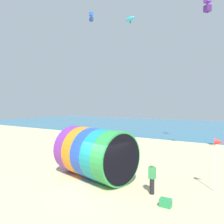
{
  "coord_description": "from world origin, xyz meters",
  "views": [
    {
      "loc": [
        7.07,
        -9.6,
        4.59
      ],
      "look_at": [
        -1.46,
        3.27,
        4.12
      ],
      "focal_mm": 35.0,
      "sensor_mm": 36.0,
      "label": 1
    }
  ],
  "objects": [
    {
      "name": "kite_purple_box",
      "position": [
        2.58,
        15.45,
        15.31
      ],
      "size": [
        0.84,
        0.84,
        1.71
      ],
      "color": "purple"
    },
    {
      "name": "ground_plane",
      "position": [
        0.0,
        0.0,
        0.0
      ],
      "size": [
        120.0,
        120.0,
        0.0
      ],
      "primitive_type": "plane",
      "color": "#CCBA8C"
    },
    {
      "name": "sea",
      "position": [
        0.0,
        38.42,
        0.05
      ],
      "size": [
        120.0,
        40.0,
        0.1
      ],
      "primitive_type": "cube",
      "color": "teal",
      "rests_on": "ground"
    },
    {
      "name": "kite_blue_box",
      "position": [
        -10.48,
        12.16,
        15.75
      ],
      "size": [
        0.53,
        0.53,
        1.12
      ],
      "color": "blue"
    },
    {
      "name": "kite_handler",
      "position": [
        2.63,
        0.85,
        0.84
      ],
      "size": [
        0.4,
        0.29,
        1.65
      ],
      "color": "black",
      "rests_on": "ground"
    },
    {
      "name": "beach_flag",
      "position": [
        5.45,
        3.04,
        2.53
      ],
      "size": [
        0.47,
        0.36,
        2.85
      ],
      "color": "silver",
      "rests_on": "ground"
    },
    {
      "name": "cooler_box",
      "position": [
        3.71,
        -0.14,
        0.18
      ],
      "size": [
        0.54,
        0.39,
        0.36
      ],
      "primitive_type": "cube",
      "rotation": [
        0.0,
        0.0,
        0.06
      ],
      "color": "#268C4C",
      "rests_on": "ground"
    },
    {
      "name": "giant_inflatable_tube",
      "position": [
        -1.43,
        1.27,
        1.57
      ],
      "size": [
        5.39,
        4.08,
        3.14
      ],
      "color": "purple",
      "rests_on": "ground"
    },
    {
      "name": "kite_cyan_parafoil",
      "position": [
        -2.96,
        8.64,
        12.7
      ],
      "size": [
        1.28,
        0.88,
        0.65
      ],
      "color": "#2DB2C6"
    }
  ]
}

